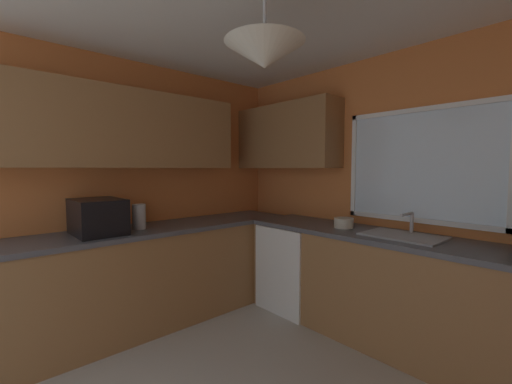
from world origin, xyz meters
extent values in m
cube|color=#D17238|center=(0.00, 1.66, 1.24)|extent=(3.82, 0.06, 2.48)
cube|color=#D17238|center=(-1.88, 0.00, 1.24)|extent=(0.06, 3.39, 2.48)
cube|color=silver|center=(0.20, 1.63, 1.47)|extent=(1.20, 0.02, 0.89)
cube|color=white|center=(0.20, 1.62, 1.93)|extent=(1.28, 0.04, 0.04)
cube|color=white|center=(0.20, 1.62, 1.00)|extent=(1.28, 0.04, 0.04)
cube|color=white|center=(-0.42, 1.62, 1.47)|extent=(0.04, 0.04, 0.97)
cube|color=olive|center=(-1.69, -0.20, 1.80)|extent=(0.32, 2.29, 0.70)
cube|color=olive|center=(-1.20, 1.47, 1.80)|extent=(1.30, 0.32, 0.70)
cylinder|color=#B7B7BC|center=(0.00, 0.00, 2.30)|extent=(0.02, 0.02, 0.35)
cone|color=silver|center=(0.00, 0.00, 2.06)|extent=(0.44, 0.44, 0.14)
cube|color=olive|center=(-1.54, 0.00, 0.43)|extent=(0.62, 2.97, 0.86)
cube|color=#4C4C51|center=(-1.54, 0.00, 0.88)|extent=(0.65, 3.00, 0.04)
cube|color=olive|center=(0.21, 1.32, 0.43)|extent=(2.88, 0.62, 0.86)
cube|color=#4C4C51|center=(0.21, 1.32, 0.88)|extent=(2.91, 0.65, 0.04)
cube|color=white|center=(-0.88, 1.29, 0.43)|extent=(0.60, 0.60, 0.86)
cube|color=black|center=(-1.54, -0.44, 1.05)|extent=(0.48, 0.36, 0.29)
cylinder|color=#B7B7BC|center=(-1.52, -0.10, 1.02)|extent=(0.12, 0.12, 0.22)
cube|color=#9EA0A5|center=(0.20, 1.32, 0.91)|extent=(0.58, 0.40, 0.02)
cylinder|color=#B7B7BC|center=(0.20, 1.48, 0.99)|extent=(0.03, 0.03, 0.18)
cylinder|color=#B7B7BC|center=(0.20, 1.38, 1.08)|extent=(0.02, 0.20, 0.02)
cylinder|color=beige|center=(-0.34, 1.32, 0.95)|extent=(0.17, 0.17, 0.09)
camera|label=1|loc=(1.31, -1.24, 1.44)|focal=22.77mm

